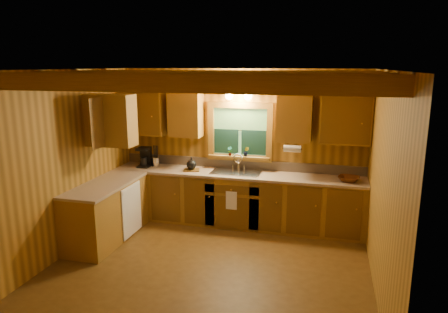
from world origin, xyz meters
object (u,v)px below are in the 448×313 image
Objects in this scene: wicker_basket at (349,179)px; sink at (236,175)px; coffee_maker at (145,157)px; cutting_board at (191,170)px.

sink is at bearing 177.41° from wicker_basket.
wicker_basket is at bearing -2.58° from coffee_maker.
cutting_board is 2.56m from wicker_basket.
wicker_basket is (3.46, -0.09, -0.13)m from coffee_maker.
sink is at bearing -11.29° from cutting_board.
sink is 0.77m from cutting_board.
coffee_maker reaches higher than wicker_basket.
coffee_maker is at bearing 179.76° from sink.
cutting_board is at bearing -174.76° from sink.
sink is 1.80m from wicker_basket.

